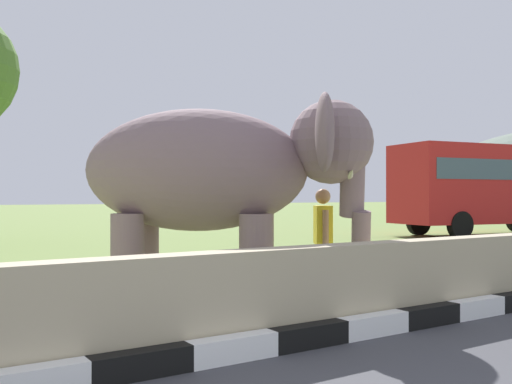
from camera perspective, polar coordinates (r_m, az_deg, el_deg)
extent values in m
cube|color=white|center=(4.93, -21.51, -17.17)|extent=(0.90, 0.20, 0.24)
cube|color=black|center=(5.18, -11.29, -16.36)|extent=(0.90, 0.20, 0.24)
cube|color=white|center=(5.56, -2.33, -15.23)|extent=(0.90, 0.20, 0.24)
cube|color=black|center=(6.06, 5.23, -14.00)|extent=(0.90, 0.20, 0.24)
cube|color=white|center=(6.64, 11.49, -12.78)|extent=(0.90, 0.20, 0.24)
cube|color=black|center=(7.29, 16.65, -11.66)|extent=(0.90, 0.20, 0.24)
cube|color=white|center=(7.98, 20.90, -10.66)|extent=(0.90, 0.20, 0.24)
cube|color=tan|center=(6.27, 4.23, -9.98)|extent=(28.00, 0.36, 1.00)
cylinder|color=slate|center=(8.50, 0.27, -6.40)|extent=(0.44, 0.44, 1.31)
cylinder|color=slate|center=(7.61, -0.02, -7.11)|extent=(0.44, 0.44, 1.31)
cylinder|color=slate|center=(8.74, -11.00, -6.23)|extent=(0.44, 0.44, 1.31)
cylinder|color=slate|center=(7.87, -12.57, -6.87)|extent=(0.44, 0.44, 1.31)
ellipsoid|color=slate|center=(8.09, -5.89, 2.17)|extent=(3.45, 3.11, 1.70)
sphere|color=slate|center=(8.06, 7.42, 4.91)|extent=(1.16, 1.16, 1.16)
ellipsoid|color=#D84C8C|center=(8.10, 9.48, 5.95)|extent=(0.67, 0.73, 0.44)
ellipsoid|color=slate|center=(8.83, 6.06, 4.77)|extent=(0.72, 0.87, 1.00)
ellipsoid|color=slate|center=(7.28, 6.78, 5.88)|extent=(0.72, 0.87, 1.00)
cylinder|color=slate|center=(8.05, 9.48, 0.99)|extent=(0.59, 0.63, 1.00)
cylinder|color=slate|center=(8.09, 10.31, -4.68)|extent=(0.43, 0.46, 0.83)
cone|color=beige|center=(8.33, 8.86, 1.63)|extent=(0.44, 0.54, 0.22)
cone|color=beige|center=(7.77, 9.30, 1.78)|extent=(0.44, 0.54, 0.22)
cylinder|color=navy|center=(8.95, 6.52, -7.68)|extent=(0.15, 0.15, 0.82)
cylinder|color=navy|center=(8.76, 6.72, -7.85)|extent=(0.15, 0.15, 0.82)
cube|color=yellow|center=(8.79, 6.62, -3.24)|extent=(0.41, 0.47, 0.58)
cylinder|color=#9E7251|center=(9.05, 6.37, -3.34)|extent=(0.16, 0.19, 0.53)
cylinder|color=#9E7251|center=(8.54, 6.88, -3.51)|extent=(0.13, 0.13, 0.52)
sphere|color=#9E7251|center=(8.78, 6.61, -0.43)|extent=(0.23, 0.23, 0.23)
cube|color=#B21E1E|center=(24.85, 22.15, 0.67)|extent=(8.58, 3.86, 3.00)
cube|color=#3F5160|center=(24.87, 22.15, 1.91)|extent=(7.93, 3.79, 0.76)
cylinder|color=black|center=(23.94, 15.73, -2.90)|extent=(1.04, 0.46, 1.00)
cylinder|color=black|center=(22.20, 19.48, -3.09)|extent=(1.04, 0.46, 1.00)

